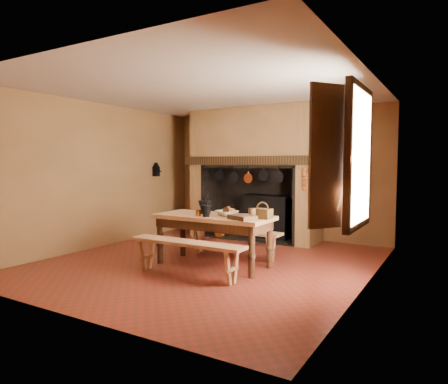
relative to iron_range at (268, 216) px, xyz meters
name	(u,v)px	position (x,y,z in m)	size (l,w,h in m)	color
floor	(209,262)	(0.04, -2.45, -0.48)	(5.50, 5.50, 0.00)	maroon
ceiling	(209,90)	(0.04, -2.45, 2.32)	(5.50, 5.50, 0.00)	silver
back_wall	(276,174)	(0.04, 0.30, 0.92)	(5.00, 0.02, 2.80)	#96643C
wall_left	(101,175)	(-2.46, -2.45, 0.92)	(0.02, 5.50, 2.80)	#96643C
wall_right	(369,181)	(2.54, -2.45, 0.92)	(0.02, 5.50, 2.80)	#96643C
wall_front	(66,185)	(0.04, -5.20, 0.92)	(5.00, 0.02, 2.80)	#96643C
chimney_breast	(255,155)	(-0.26, -0.14, 1.33)	(2.95, 0.96, 2.80)	#96643C
iron_range	(268,216)	(0.00, 0.00, 0.00)	(1.12, 0.55, 1.60)	black
hearth_pans	(223,231)	(-1.01, -0.23, -0.39)	(0.51, 0.62, 0.20)	#BF752C
hanging_pans	(242,177)	(-0.30, -0.64, 0.88)	(1.92, 0.29, 0.27)	black
onion_string	(304,179)	(1.04, -0.66, 0.85)	(0.12, 0.10, 0.46)	#AC571F
herb_bunch	(314,177)	(1.22, -0.66, 0.90)	(0.20, 0.20, 0.35)	brown
window	(350,157)	(2.39, -2.85, 1.22)	(0.39, 1.75, 1.76)	white
wall_coffee_mill	(156,169)	(-2.38, -0.90, 1.03)	(0.23, 0.16, 0.31)	black
work_table	(213,223)	(0.24, -2.62, 0.20)	(1.87, 0.83, 0.81)	tan
bench_front	(186,250)	(0.24, -3.35, -0.10)	(1.84, 0.32, 0.52)	tan
bench_back	(233,236)	(0.24, -1.97, -0.12)	(1.74, 0.31, 0.49)	tan
mortar_large	(205,206)	(0.03, -2.56, 0.45)	(0.21, 0.21, 0.36)	black
mortar_small	(206,210)	(0.26, -2.86, 0.43)	(0.18, 0.18, 0.31)	black
coffee_grinder	(228,212)	(0.49, -2.60, 0.40)	(0.16, 0.12, 0.18)	#3D2413
brass_mug_a	(198,213)	(0.11, -2.86, 0.38)	(0.09, 0.09, 0.10)	#BF752C
brass_mug_b	(233,211)	(0.46, -2.39, 0.38)	(0.09, 0.09, 0.10)	#BF752C
mixing_bowl	(227,213)	(0.47, -2.59, 0.37)	(0.33, 0.33, 0.08)	beige
stoneware_crock	(252,213)	(0.95, -2.66, 0.40)	(0.12, 0.12, 0.15)	#51311E
glass_jar	(254,213)	(0.92, -2.55, 0.40)	(0.08, 0.08, 0.13)	beige
wicker_basket	(262,213)	(1.08, -2.59, 0.41)	(0.27, 0.20, 0.25)	#493216
wooden_tray	(242,217)	(0.87, -2.84, 0.36)	(0.37, 0.27, 0.06)	#3D2413
brass_cup	(207,213)	(0.20, -2.74, 0.38)	(0.12, 0.12, 0.10)	#BF752C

